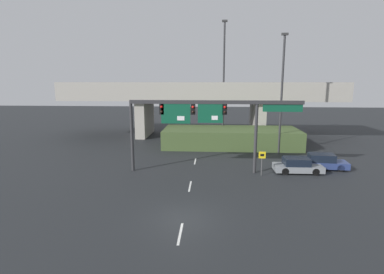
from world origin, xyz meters
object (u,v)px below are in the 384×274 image
at_px(signal_gantry, 206,115).
at_px(parked_sedan_near_right, 297,166).
at_px(highway_light_pole_far, 282,92).
at_px(highway_light_pole_near, 224,80).
at_px(parked_sedan_mid_right, 322,162).
at_px(speed_limit_sign, 262,160).

relative_size(signal_gantry, parked_sedan_near_right, 3.58).
xyz_separation_m(signal_gantry, highway_light_pole_far, (8.32, 7.97, 1.76)).
distance_m(signal_gantry, highway_light_pole_far, 11.66).
bearing_deg(highway_light_pole_far, highway_light_pole_near, 135.80).
xyz_separation_m(parked_sedan_near_right, parked_sedan_mid_right, (2.70, 1.36, 0.03)).
xyz_separation_m(speed_limit_sign, highway_light_pole_far, (3.37, 8.75, 5.56)).
bearing_deg(parked_sedan_near_right, parked_sedan_mid_right, 26.30).
bearing_deg(signal_gantry, speed_limit_sign, -8.89).
height_order(signal_gantry, highway_light_pole_near, highway_light_pole_near).
distance_m(signal_gantry, parked_sedan_mid_right, 12.10).
xyz_separation_m(highway_light_pole_near, parked_sedan_near_right, (6.27, -13.64, -7.66)).
relative_size(highway_light_pole_far, parked_sedan_near_right, 3.11).
bearing_deg(parked_sedan_near_right, signal_gantry, -177.54).
distance_m(highway_light_pole_near, parked_sedan_mid_right, 17.02).
xyz_separation_m(speed_limit_sign, parked_sedan_mid_right, (6.10, 2.54, -0.79)).
xyz_separation_m(signal_gantry, parked_sedan_near_right, (8.35, 0.41, -4.62)).
bearing_deg(parked_sedan_mid_right, highway_light_pole_far, 118.30).
bearing_deg(speed_limit_sign, signal_gantry, 171.11).
height_order(speed_limit_sign, highway_light_pole_near, highway_light_pole_near).
xyz_separation_m(signal_gantry, highway_light_pole_near, (2.08, 14.04, 3.04)).
xyz_separation_m(highway_light_pole_far, parked_sedan_mid_right, (2.73, -6.21, -6.35)).
bearing_deg(parked_sedan_mid_right, highway_light_pole_near, 130.73).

